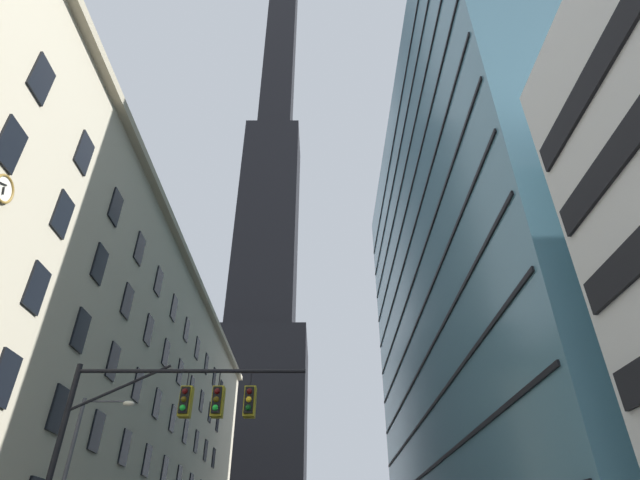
# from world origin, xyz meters

# --- Properties ---
(station_building) EXTENTS (12.87, 72.61, 27.16)m
(station_building) POSITION_xyz_m (-17.10, 30.30, 13.55)
(station_building) COLOR #B2A88E
(station_building) RESTS_ON ground
(dark_skyscraper) EXTENTS (22.35, 22.35, 215.21)m
(dark_skyscraper) POSITION_xyz_m (-12.09, 99.16, 65.24)
(dark_skyscraper) COLOR black
(dark_skyscraper) RESTS_ON ground
(glass_office_midrise) EXTENTS (17.60, 51.97, 49.86)m
(glass_office_midrise) POSITION_xyz_m (19.75, 30.97, 24.93)
(glass_office_midrise) COLOR teal
(glass_office_midrise) RESTS_ON ground
(traffic_signal_mast) EXTENTS (8.38, 0.63, 7.70)m
(traffic_signal_mast) POSITION_xyz_m (-3.06, 5.30, 5.83)
(traffic_signal_mast) COLOR black
(traffic_signal_mast) RESTS_ON sidewalk_left
(street_lamppost) EXTENTS (2.51, 0.32, 8.18)m
(street_lamppost) POSITION_xyz_m (-8.68, 11.45, 5.00)
(street_lamppost) COLOR #47474C
(street_lamppost) RESTS_ON sidewalk_left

